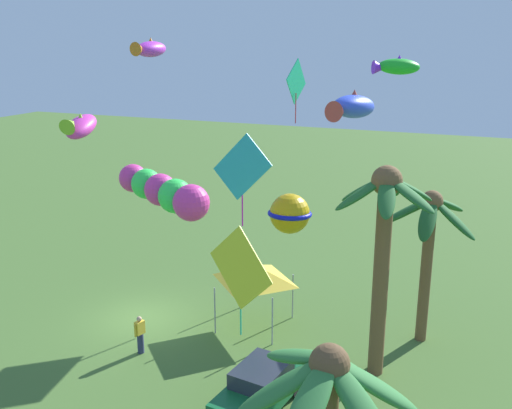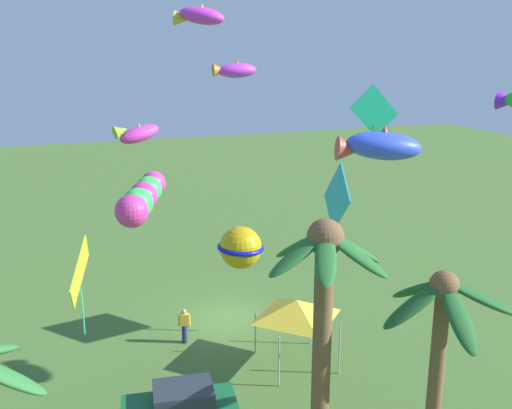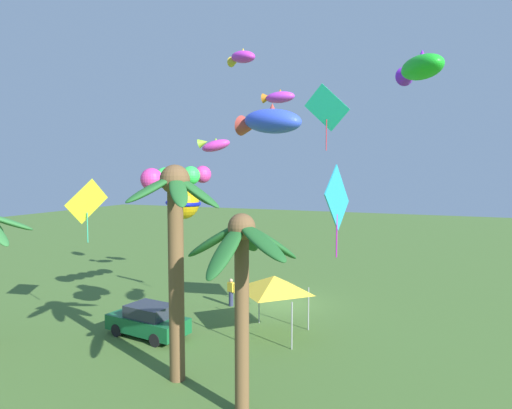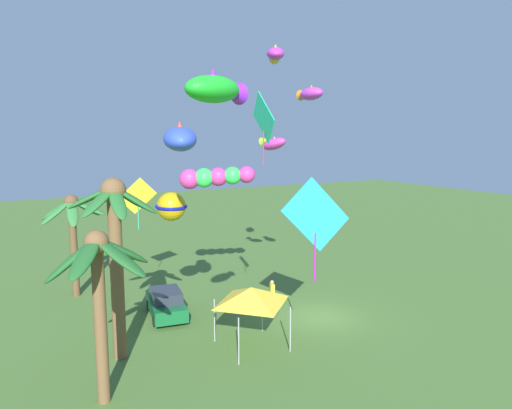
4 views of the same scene
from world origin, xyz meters
TOP-DOWN VIEW (x-y plane):
  - ground_plane at (0.00, 0.00)m, footprint 120.00×120.00m
  - palm_tree_1 at (-2.83, 11.85)m, footprint 4.00×3.87m
  - palm_tree_2 at (0.41, 10.60)m, footprint 3.82×3.72m
  - parked_car_0 at (4.07, 7.36)m, footprint 4.10×2.23m
  - spectator_0 at (2.54, 1.61)m, footprint 0.53×0.33m
  - festival_tent at (-1.33, 4.97)m, footprint 2.86×2.86m
  - kite_fish_0 at (-2.44, 8.61)m, footprint 3.00×1.92m
  - kite_fish_2 at (-0.09, 1.03)m, footprint 1.91×0.92m
  - kite_diamond_3 at (-3.89, 3.29)m, footprint 0.51×3.15m
  - kite_ball_4 at (1.94, 7.60)m, footprint 1.58×1.58m
  - kite_fish_5 at (-7.74, 9.38)m, footprint 1.85×2.35m
  - kite_diamond_6 at (-3.95, 5.81)m, footprint 1.98×0.28m
  - kite_tube_7 at (4.52, 4.22)m, footprint 2.34×3.98m
  - kite_fish_8 at (4.05, 0.72)m, footprint 2.12×1.25m
  - kite_diamond_9 at (7.01, 7.97)m, footprint 0.72×2.10m

SIDE VIEW (x-z plane):
  - ground_plane at x=0.00m, z-range 0.00..0.00m
  - parked_car_0 at x=4.07m, z-range 0.00..1.51m
  - spectator_0 at x=2.54m, z-range 0.02..1.61m
  - festival_tent at x=-1.33m, z-range 1.04..3.89m
  - palm_tree_1 at x=-2.83m, z-range 1.57..8.02m
  - palm_tree_2 at x=0.41m, z-range 1.71..9.69m
  - kite_diamond_9 at x=7.01m, z-range 4.75..7.79m
  - kite_ball_4 at x=1.94m, z-range 5.65..7.04m
  - kite_diamond_3 at x=-3.89m, z-range 4.18..8.62m
  - kite_tube_7 at x=4.52m, z-range 6.79..8.07m
  - kite_fish_8 at x=4.05m, z-range 8.77..9.80m
  - kite_fish_0 at x=-2.44m, z-range 8.98..10.20m
  - kite_diamond_6 at x=-3.95m, z-range 8.96..11.73m
  - kite_fish_5 at x=-7.74m, z-range 10.45..11.39m
  - kite_fish_2 at x=-0.09m, z-range 11.38..12.15m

